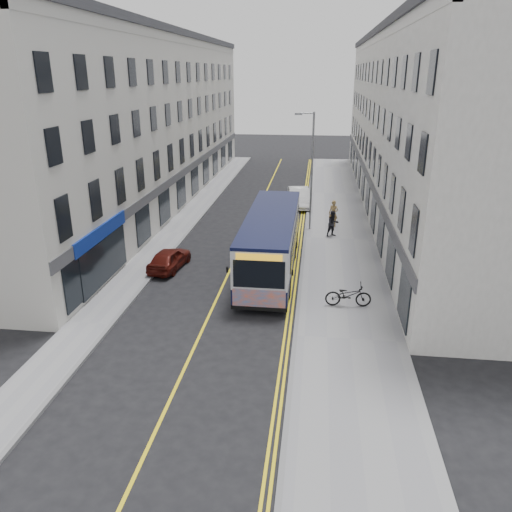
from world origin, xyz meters
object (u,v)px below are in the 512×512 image
(city_bus, at_px, (271,240))
(car_maroon, at_px, (169,259))
(car_white, at_px, (299,197))
(pedestrian_near, at_px, (333,213))
(pedestrian_far, at_px, (333,224))
(bicycle, at_px, (348,295))
(streetlamp, at_px, (311,168))

(city_bus, xyz_separation_m, car_maroon, (-5.67, -0.37, -1.17))
(car_white, bearing_deg, city_bus, -101.39)
(pedestrian_near, xyz_separation_m, pedestrian_far, (-0.07, -2.30, -0.07))
(city_bus, distance_m, bicycle, 5.93)
(bicycle, bearing_deg, car_maroon, 65.36)
(pedestrian_near, xyz_separation_m, car_maroon, (-9.27, -9.08, -0.44))
(pedestrian_near, height_order, pedestrian_far, pedestrian_near)
(pedestrian_near, distance_m, car_maroon, 12.99)
(city_bus, height_order, pedestrian_far, city_bus)
(bicycle, xyz_separation_m, pedestrian_near, (-0.43, 12.92, 0.37))
(streetlamp, bearing_deg, pedestrian_near, 25.07)
(bicycle, distance_m, car_white, 18.90)
(bicycle, xyz_separation_m, pedestrian_far, (-0.50, 10.62, 0.30))
(pedestrian_far, bearing_deg, car_white, 79.41)
(pedestrian_far, bearing_deg, city_bus, -147.34)
(streetlamp, relative_size, pedestrian_near, 4.31)
(city_bus, bearing_deg, bicycle, -46.31)
(streetlamp, distance_m, pedestrian_far, 4.06)
(city_bus, relative_size, car_maroon, 3.13)
(pedestrian_near, bearing_deg, city_bus, -93.61)
(city_bus, height_order, bicycle, city_bus)
(streetlamp, distance_m, city_bus, 8.54)
(pedestrian_near, bearing_deg, streetlamp, -136.11)
(streetlamp, height_order, pedestrian_near, streetlamp)
(streetlamp, relative_size, city_bus, 0.71)
(streetlamp, height_order, pedestrian_far, streetlamp)
(car_white, bearing_deg, bicycle, -88.29)
(city_bus, bearing_deg, pedestrian_near, 67.57)
(bicycle, height_order, car_maroon, bicycle)
(pedestrian_far, distance_m, car_white, 8.44)
(pedestrian_far, relative_size, car_maroon, 0.48)
(pedestrian_near, relative_size, car_white, 0.40)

